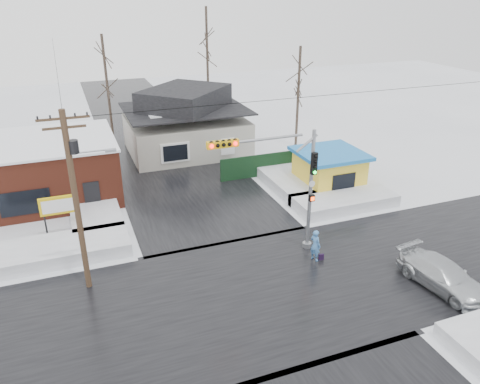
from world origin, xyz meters
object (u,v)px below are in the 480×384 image
object	(u,v)px
kiosk	(329,170)
utility_pole	(76,193)
marquee_sign	(59,206)
car	(443,275)
pedestrian	(315,245)
traffic_signal	(285,178)

from	to	relation	value
kiosk	utility_pole	bearing A→B (deg)	-159.56
marquee_sign	car	size ratio (longest dim) A/B	0.53
utility_pole	pedestrian	bearing A→B (deg)	-9.00
traffic_signal	kiosk	xyz separation A→B (m)	(7.07, 7.03, -3.08)
traffic_signal	car	size ratio (longest dim) A/B	1.45
traffic_signal	car	world-z (taller)	traffic_signal
kiosk	traffic_signal	bearing A→B (deg)	-135.16
traffic_signal	marquee_sign	xyz separation A→B (m)	(-11.43, 6.53, -2.62)
traffic_signal	kiosk	size ratio (longest dim) A/B	1.52
marquee_sign	pedestrian	world-z (taller)	marquee_sign
car	kiosk	bearing A→B (deg)	77.04
utility_pole	car	bearing A→B (deg)	-21.26
pedestrian	marquee_sign	bearing A→B (deg)	39.81
utility_pole	traffic_signal	bearing A→B (deg)	-2.95
utility_pole	pedestrian	world-z (taller)	utility_pole
traffic_signal	marquee_sign	size ratio (longest dim) A/B	2.75
kiosk	car	size ratio (longest dim) A/B	0.96
traffic_signal	utility_pole	xyz separation A→B (m)	(-10.36, 0.53, 0.57)
traffic_signal	pedestrian	world-z (taller)	traffic_signal
utility_pole	car	distance (m)	18.05
pedestrian	kiosk	bearing A→B (deg)	-53.17
utility_pole	marquee_sign	size ratio (longest dim) A/B	3.53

